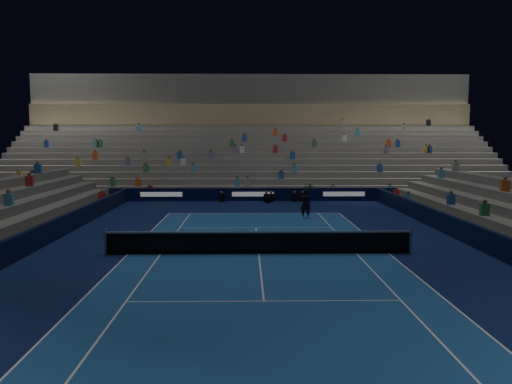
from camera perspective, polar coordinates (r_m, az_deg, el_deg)
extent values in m
plane|color=#0B1943|center=(22.22, 0.30, -6.75)|extent=(90.00, 90.00, 0.00)
cube|color=#184B89|center=(22.22, 0.30, -6.73)|extent=(10.97, 23.77, 0.01)
cube|color=black|center=(40.41, -0.34, -0.28)|extent=(44.00, 0.25, 1.00)
cube|color=black|center=(24.36, 23.85, -4.93)|extent=(0.25, 37.00, 1.00)
cube|color=black|center=(23.94, -23.70, -5.11)|extent=(0.25, 37.00, 1.00)
cube|color=slate|center=(41.43, -0.36, -0.48)|extent=(44.00, 1.00, 0.50)
cube|color=slate|center=(42.40, -0.37, 0.01)|extent=(44.00, 1.00, 1.00)
cube|color=slate|center=(43.37, -0.39, 0.48)|extent=(44.00, 1.00, 1.50)
cube|color=slate|center=(44.34, -0.41, 0.92)|extent=(44.00, 1.00, 2.00)
cube|color=slate|center=(45.32, -0.42, 1.35)|extent=(44.00, 1.00, 2.50)
cube|color=slate|center=(46.30, -0.44, 1.75)|extent=(44.00, 1.00, 3.00)
cube|color=slate|center=(47.28, -0.45, 2.14)|extent=(44.00, 1.00, 3.50)
cube|color=slate|center=(48.26, -0.46, 2.52)|extent=(44.00, 1.00, 4.00)
cube|color=slate|center=(49.24, -0.48, 2.88)|extent=(44.00, 1.00, 4.50)
cube|color=slate|center=(50.23, -0.49, 3.22)|extent=(44.00, 1.00, 5.00)
cube|color=slate|center=(51.22, -0.50, 3.56)|extent=(44.00, 1.00, 5.50)
cube|color=slate|center=(52.21, -0.51, 3.88)|extent=(44.00, 1.00, 6.00)
cube|color=#98855E|center=(53.32, -0.53, 8.33)|extent=(44.00, 0.60, 2.20)
cube|color=#4E4E4B|center=(54.88, -0.55, 10.98)|extent=(44.00, 2.40, 3.00)
cube|color=slate|center=(24.75, 25.51, -5.43)|extent=(1.00, 37.00, 0.50)
cube|color=#62625D|center=(24.30, -25.43, -5.63)|extent=(1.00, 37.00, 0.50)
cylinder|color=#B2B2B7|center=(22.87, -16.02, -5.21)|extent=(0.10, 0.10, 1.10)
cylinder|color=#B2B2B7|center=(23.16, 16.40, -5.08)|extent=(0.10, 0.10, 1.10)
cube|color=black|center=(22.12, 0.30, -5.61)|extent=(12.80, 0.03, 0.90)
cube|color=white|center=(22.03, 0.30, -4.36)|extent=(12.80, 0.04, 0.08)
imported|color=black|center=(31.76, 5.37, -1.28)|extent=(0.70, 0.49, 1.81)
cube|color=black|center=(39.47, 1.30, -0.79)|extent=(0.49, 0.55, 0.51)
cylinder|color=black|center=(39.04, 1.33, -0.63)|extent=(0.24, 0.38, 0.16)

